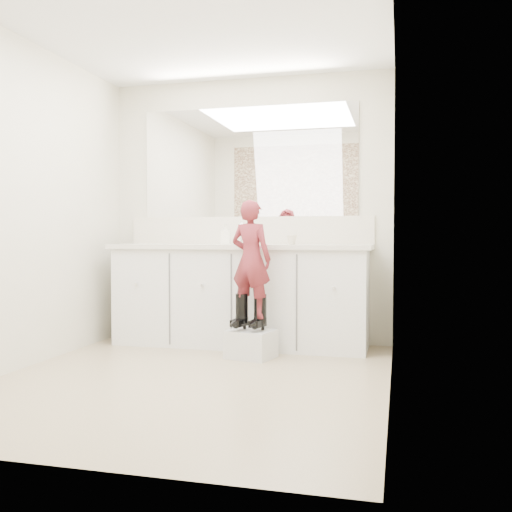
# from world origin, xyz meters

# --- Properties ---
(floor) EXTENTS (3.00, 3.00, 0.00)m
(floor) POSITION_xyz_m (0.00, 0.00, 0.00)
(floor) COLOR #8C7D5B
(floor) RESTS_ON ground
(ceiling) EXTENTS (3.00, 3.00, 0.00)m
(ceiling) POSITION_xyz_m (0.00, 0.00, 2.40)
(ceiling) COLOR white
(ceiling) RESTS_ON wall_back
(wall_back) EXTENTS (2.60, 0.00, 2.60)m
(wall_back) POSITION_xyz_m (0.00, 1.50, 1.20)
(wall_back) COLOR beige
(wall_back) RESTS_ON floor
(wall_front) EXTENTS (2.60, 0.00, 2.60)m
(wall_front) POSITION_xyz_m (0.00, -1.50, 1.20)
(wall_front) COLOR beige
(wall_front) RESTS_ON floor
(wall_left) EXTENTS (0.00, 3.00, 3.00)m
(wall_left) POSITION_xyz_m (-1.30, 0.00, 1.20)
(wall_left) COLOR beige
(wall_left) RESTS_ON floor
(wall_right) EXTENTS (0.00, 3.00, 3.00)m
(wall_right) POSITION_xyz_m (1.30, 0.00, 1.20)
(wall_right) COLOR beige
(wall_right) RESTS_ON floor
(vanity_cabinet) EXTENTS (2.20, 0.55, 0.85)m
(vanity_cabinet) POSITION_xyz_m (0.00, 1.23, 0.42)
(vanity_cabinet) COLOR silver
(vanity_cabinet) RESTS_ON floor
(countertop) EXTENTS (2.28, 0.58, 0.04)m
(countertop) POSITION_xyz_m (0.00, 1.21, 0.87)
(countertop) COLOR beige
(countertop) RESTS_ON vanity_cabinet
(backsplash) EXTENTS (2.28, 0.03, 0.25)m
(backsplash) POSITION_xyz_m (0.00, 1.49, 1.02)
(backsplash) COLOR beige
(backsplash) RESTS_ON countertop
(mirror) EXTENTS (2.00, 0.02, 1.00)m
(mirror) POSITION_xyz_m (0.00, 1.49, 1.64)
(mirror) COLOR white
(mirror) RESTS_ON wall_back
(dot_panel) EXTENTS (2.00, 0.01, 1.20)m
(dot_panel) POSITION_xyz_m (0.00, -1.49, 1.65)
(dot_panel) COLOR #472819
(dot_panel) RESTS_ON wall_front
(faucet) EXTENTS (0.08, 0.08, 0.10)m
(faucet) POSITION_xyz_m (0.00, 1.38, 0.94)
(faucet) COLOR silver
(faucet) RESTS_ON countertop
(cup) EXTENTS (0.10, 0.10, 0.08)m
(cup) POSITION_xyz_m (0.47, 1.15, 0.93)
(cup) COLOR beige
(cup) RESTS_ON countertop
(soap_bottle) EXTENTS (0.10, 0.10, 0.18)m
(soap_bottle) POSITION_xyz_m (-0.13, 1.20, 0.98)
(soap_bottle) COLOR white
(soap_bottle) RESTS_ON countertop
(step_stool) EXTENTS (0.40, 0.36, 0.22)m
(step_stool) POSITION_xyz_m (0.22, 0.75, 0.11)
(step_stool) COLOR silver
(step_stool) RESTS_ON floor
(boot_left) EXTENTS (0.15, 0.21, 0.29)m
(boot_left) POSITION_xyz_m (0.15, 0.75, 0.36)
(boot_left) COLOR black
(boot_left) RESTS_ON step_stool
(boot_right) EXTENTS (0.15, 0.21, 0.29)m
(boot_right) POSITION_xyz_m (0.30, 0.75, 0.36)
(boot_right) COLOR black
(boot_right) RESTS_ON step_stool
(toddler) EXTENTS (0.38, 0.30, 0.92)m
(toddler) POSITION_xyz_m (0.22, 0.75, 0.78)
(toddler) COLOR #B43741
(toddler) RESTS_ON step_stool
(toothbrush) EXTENTS (0.13, 0.04, 0.06)m
(toothbrush) POSITION_xyz_m (0.29, 0.75, 0.87)
(toothbrush) COLOR pink
(toothbrush) RESTS_ON toddler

